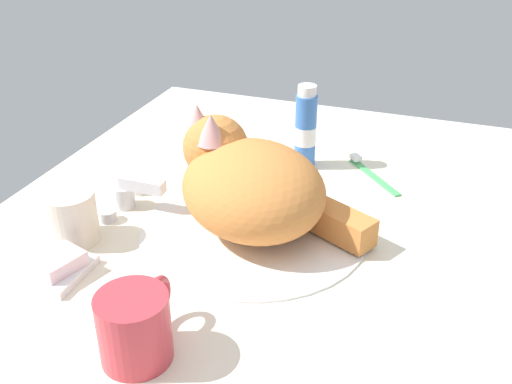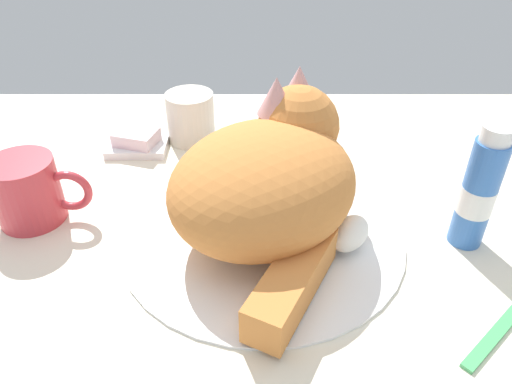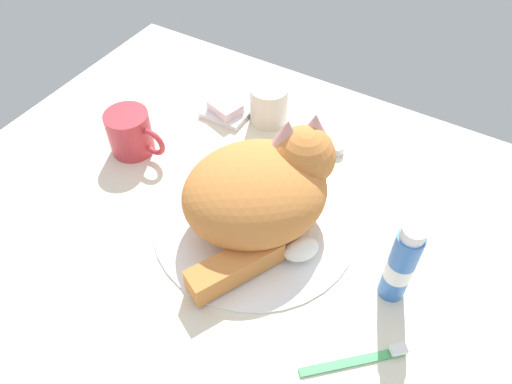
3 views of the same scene
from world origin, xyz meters
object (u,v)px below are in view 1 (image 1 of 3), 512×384
object	(u,v)px
cat	(249,182)
rinse_cup	(71,217)
coffee_mug	(136,326)
toothpaste_bottle	(306,129)
toothbrush	(371,173)
soap_bar	(59,262)
faucet	(129,194)

from	to	relation	value
cat	rinse_cup	bearing A→B (deg)	117.59
coffee_mug	rinse_cup	xyz separation A→B (cm)	(17.45, 20.51, -0.27)
rinse_cup	toothpaste_bottle	size ratio (longest dim) A/B	0.51
rinse_cup	toothbrush	distance (cm)	51.13
coffee_mug	rinse_cup	size ratio (longest dim) A/B	1.56
toothbrush	rinse_cup	bearing A→B (deg)	133.45
coffee_mug	soap_bar	bearing A→B (deg)	61.23
rinse_cup	cat	bearing A→B (deg)	-62.41
soap_bar	faucet	bearing A→B (deg)	1.90
toothpaste_bottle	toothbrush	world-z (taller)	toothpaste_bottle
cat	soap_bar	xyz separation A→B (cm)	(-19.97, 19.40, -5.44)
faucet	toothpaste_bottle	xyz separation A→B (cm)	(23.94, -22.08, 4.76)
cat	toothpaste_bottle	distance (cm)	23.13
faucet	rinse_cup	world-z (taller)	rinse_cup
soap_bar	toothbrush	distance (cm)	54.74
toothpaste_bottle	toothbrush	size ratio (longest dim) A/B	1.29
coffee_mug	toothpaste_bottle	xyz separation A→B (cm)	(52.40, -4.34, 2.95)
rinse_cup	soap_bar	xyz separation A→B (cm)	(-8.06, -3.39, -1.68)
cat	rinse_cup	size ratio (longest dim) A/B	4.31
coffee_mug	rinse_cup	world-z (taller)	coffee_mug
rinse_cup	soap_bar	bearing A→B (deg)	-157.17
toothpaste_bottle	cat	bearing A→B (deg)	174.91
toothbrush	cat	bearing A→B (deg)	148.41
cat	coffee_mug	xyz separation A→B (cm)	(-29.36, 2.29, -3.50)
toothpaste_bottle	rinse_cup	bearing A→B (deg)	144.59
rinse_cup	soap_bar	size ratio (longest dim) A/B	1.27
cat	toothbrush	xyz separation A→B (cm)	(23.18, -14.25, -7.12)
faucet	coffee_mug	world-z (taller)	coffee_mug
coffee_mug	toothbrush	bearing A→B (deg)	-17.47
cat	soap_bar	bearing A→B (deg)	135.83
faucet	soap_bar	world-z (taller)	faucet
cat	toothbrush	world-z (taller)	cat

